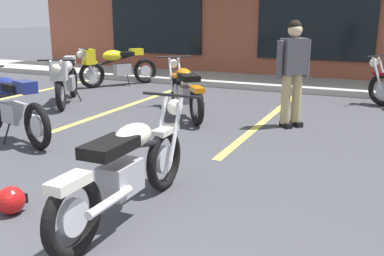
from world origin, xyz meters
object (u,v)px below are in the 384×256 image
motorcycle_red_sportbike (186,90)px  motorcycle_cream_vintage (8,102)px  motorcycle_foreground_classic (127,168)px  motorcycle_black_cruiser (66,78)px  person_in_shorts_foreground (293,67)px  motorcycle_green_cafe_racer (115,65)px  helmet_on_pavement (11,200)px

motorcycle_red_sportbike → motorcycle_cream_vintage: same height
motorcycle_foreground_classic → motorcycle_red_sportbike: size_ratio=1.20×
motorcycle_red_sportbike → motorcycle_black_cruiser: size_ratio=0.93×
motorcycle_red_sportbike → person_in_shorts_foreground: person_in_shorts_foreground is taller
motorcycle_red_sportbike → motorcycle_green_cafe_racer: (-2.99, 2.24, 0.07)m
motorcycle_cream_vintage → helmet_on_pavement: motorcycle_cream_vintage is taller
motorcycle_cream_vintage → person_in_shorts_foreground: size_ratio=1.21×
motorcycle_black_cruiser → motorcycle_green_cafe_racer: size_ratio=1.02×
motorcycle_foreground_classic → motorcycle_cream_vintage: bearing=153.3°
motorcycle_foreground_classic → motorcycle_green_cafe_racer: size_ratio=1.14×
motorcycle_black_cruiser → motorcycle_green_cafe_racer: same height
motorcycle_red_sportbike → motorcycle_black_cruiser: (-2.58, -0.08, 0.07)m
motorcycle_foreground_classic → motorcycle_red_sportbike: same height
motorcycle_green_cafe_racer → helmet_on_pavement: motorcycle_green_cafe_racer is taller
motorcycle_red_sportbike → motorcycle_cream_vintage: size_ratio=0.87×
motorcycle_cream_vintage → helmet_on_pavement: 2.75m
motorcycle_green_cafe_racer → motorcycle_cream_vintage: 4.76m
motorcycle_foreground_classic → motorcycle_cream_vintage: same height
motorcycle_foreground_classic → motorcycle_black_cruiser: size_ratio=1.12×
motorcycle_black_cruiser → person_in_shorts_foreground: size_ratio=1.13×
motorcycle_red_sportbike → motorcycle_black_cruiser: bearing=-178.3°
motorcycle_foreground_classic → motorcycle_cream_vintage: 3.32m
motorcycle_foreground_classic → helmet_on_pavement: size_ratio=8.10×
motorcycle_black_cruiser → helmet_on_pavement: (2.81, -4.16, -0.40)m
motorcycle_red_sportbike → motorcycle_cream_vintage: 2.91m
motorcycle_green_cafe_racer → motorcycle_cream_vintage: bearing=-74.6°
motorcycle_cream_vintage → person_in_shorts_foreground: bearing=33.2°
motorcycle_red_sportbike → helmet_on_pavement: motorcycle_red_sportbike is taller
motorcycle_cream_vintage → motorcycle_red_sportbike: bearing=53.6°
person_in_shorts_foreground → motorcycle_black_cruiser: bearing=-178.9°
motorcycle_foreground_classic → motorcycle_green_cafe_racer: 7.41m
motorcycle_green_cafe_racer → helmet_on_pavement: (3.22, -6.48, -0.40)m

